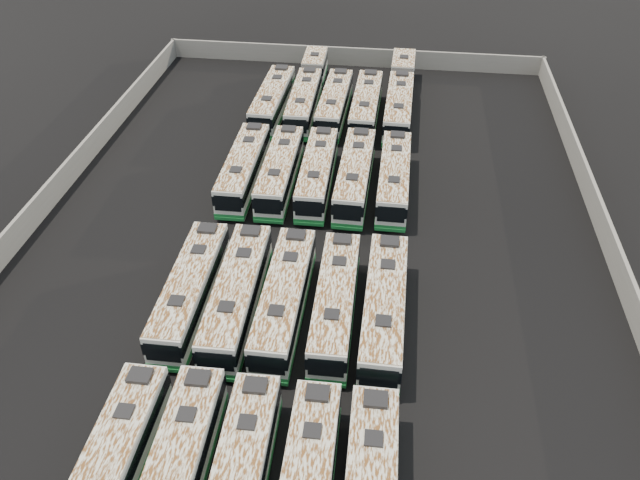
{
  "coord_description": "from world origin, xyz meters",
  "views": [
    {
      "loc": [
        5.52,
        -36.83,
        29.88
      ],
      "look_at": [
        0.83,
        -0.77,
        1.6
      ],
      "focal_mm": 35.0,
      "sensor_mm": 36.0,
      "label": 1
    }
  ],
  "objects_px": {
    "bus_midfront_right": "(335,303)",
    "bus_back_center": "(334,104)",
    "bus_midback_left": "(280,171)",
    "bus_front_left": "(176,475)",
    "bus_front_far_left": "(111,471)",
    "bus_midback_far_left": "(244,168)",
    "bus_midback_right": "(355,175)",
    "bus_back_right": "(366,106)",
    "bus_midfront_left": "(237,295)",
    "bus_back_left": "(308,90)",
    "bus_midfront_far_right": "(384,308)",
    "bus_midfront_far_left": "(191,290)",
    "bus_midback_far_right": "(394,178)",
    "bus_back_far_left": "(273,101)",
    "bus_midfront_center": "(284,299)",
    "bus_back_far_right": "(400,94)"
  },
  "relations": [
    {
      "from": "bus_back_far_left",
      "to": "bus_back_right",
      "type": "height_order",
      "value": "bus_back_far_left"
    },
    {
      "from": "bus_midfront_far_right",
      "to": "bus_back_center",
      "type": "distance_m",
      "value": 30.08
    },
    {
      "from": "bus_front_far_left",
      "to": "bus_back_left",
      "type": "xyz_separation_m",
      "value": [
        3.24,
        45.81,
        -0.01
      ]
    },
    {
      "from": "bus_front_left",
      "to": "bus_front_far_left",
      "type": "bearing_deg",
      "value": -178.01
    },
    {
      "from": "bus_midback_far_right",
      "to": "bus_midfront_center",
      "type": "bearing_deg",
      "value": -112.14
    },
    {
      "from": "bus_midfront_far_left",
      "to": "bus_back_far_left",
      "type": "bearing_deg",
      "value": 89.32
    },
    {
      "from": "bus_midback_left",
      "to": "bus_back_center",
      "type": "height_order",
      "value": "bus_back_center"
    },
    {
      "from": "bus_midback_far_right",
      "to": "bus_back_far_right",
      "type": "height_order",
      "value": "bus_back_far_right"
    },
    {
      "from": "bus_midback_right",
      "to": "bus_back_right",
      "type": "xyz_separation_m",
      "value": [
        -0.01,
        13.4,
        -0.01
      ]
    },
    {
      "from": "bus_midback_left",
      "to": "bus_back_center",
      "type": "relative_size",
      "value": 0.99
    },
    {
      "from": "bus_midfront_center",
      "to": "bus_midback_far_right",
      "type": "distance_m",
      "value": 17.24
    },
    {
      "from": "bus_midfront_far_left",
      "to": "bus_midback_far_left",
      "type": "distance_m",
      "value": 15.68
    },
    {
      "from": "bus_midfront_right",
      "to": "bus_midfront_far_right",
      "type": "relative_size",
      "value": 0.96
    },
    {
      "from": "bus_midback_right",
      "to": "bus_midback_far_right",
      "type": "xyz_separation_m",
      "value": [
        3.32,
        0.11,
        -0.04
      ]
    },
    {
      "from": "bus_midback_far_left",
      "to": "bus_midback_far_right",
      "type": "relative_size",
      "value": 1.01
    },
    {
      "from": "bus_midback_left",
      "to": "bus_front_far_left",
      "type": "bearing_deg",
      "value": -96.96
    },
    {
      "from": "bus_midfront_center",
      "to": "bus_midback_left",
      "type": "xyz_separation_m",
      "value": [
        -3.16,
        15.75,
        -0.04
      ]
    },
    {
      "from": "bus_midfront_far_right",
      "to": "bus_back_center",
      "type": "relative_size",
      "value": 1.03
    },
    {
      "from": "bus_front_far_left",
      "to": "bus_midback_left",
      "type": "bearing_deg",
      "value": 83.35
    },
    {
      "from": "bus_midback_left",
      "to": "bus_midback_right",
      "type": "xyz_separation_m",
      "value": [
        6.46,
        0.05,
        0.04
      ]
    },
    {
      "from": "bus_midfront_left",
      "to": "bus_back_center",
      "type": "relative_size",
      "value": 1.03
    },
    {
      "from": "bus_midfront_right",
      "to": "bus_back_left",
      "type": "height_order",
      "value": "bus_back_left"
    },
    {
      "from": "bus_front_far_left",
      "to": "bus_midfront_right",
      "type": "distance_m",
      "value": 16.71
    },
    {
      "from": "bus_midfront_right",
      "to": "bus_back_center",
      "type": "bearing_deg",
      "value": 95.69
    },
    {
      "from": "bus_midback_right",
      "to": "bus_midback_far_right",
      "type": "distance_m",
      "value": 3.32
    },
    {
      "from": "bus_midback_far_left",
      "to": "bus_midback_right",
      "type": "distance_m",
      "value": 9.64
    },
    {
      "from": "bus_front_left",
      "to": "bus_midfront_right",
      "type": "bearing_deg",
      "value": 62.64
    },
    {
      "from": "bus_midfront_left",
      "to": "bus_back_right",
      "type": "distance_m",
      "value": 29.98
    },
    {
      "from": "bus_back_right",
      "to": "bus_front_left",
      "type": "bearing_deg",
      "value": -97.63
    },
    {
      "from": "bus_midback_left",
      "to": "bus_back_far_left",
      "type": "bearing_deg",
      "value": 102.92
    },
    {
      "from": "bus_midback_far_left",
      "to": "bus_midback_far_right",
      "type": "distance_m",
      "value": 12.96
    },
    {
      "from": "bus_back_left",
      "to": "bus_back_right",
      "type": "relative_size",
      "value": 1.52
    },
    {
      "from": "bus_midfront_far_left",
      "to": "bus_back_right",
      "type": "bearing_deg",
      "value": 70.98
    },
    {
      "from": "bus_front_left",
      "to": "bus_back_center",
      "type": "xyz_separation_m",
      "value": [
        3.17,
        42.51,
        -0.0
      ]
    },
    {
      "from": "bus_back_far_right",
      "to": "bus_midback_right",
      "type": "bearing_deg",
      "value": -100.37
    },
    {
      "from": "bus_back_far_left",
      "to": "bus_back_far_right",
      "type": "xyz_separation_m",
      "value": [
        13.04,
        3.23,
        0.01
      ]
    },
    {
      "from": "bus_midfront_right",
      "to": "bus_back_left",
      "type": "bearing_deg",
      "value": 100.67
    },
    {
      "from": "bus_back_far_left",
      "to": "bus_back_center",
      "type": "relative_size",
      "value": 1.02
    },
    {
      "from": "bus_midfront_far_left",
      "to": "bus_back_left",
      "type": "xyz_separation_m",
      "value": [
        3.17,
        32.35,
        -0.02
      ]
    },
    {
      "from": "bus_front_far_left",
      "to": "bus_back_right",
      "type": "bearing_deg",
      "value": 76.92
    },
    {
      "from": "bus_midback_right",
      "to": "bus_back_right",
      "type": "bearing_deg",
      "value": 90.98
    },
    {
      "from": "bus_midfront_center",
      "to": "bus_midfront_right",
      "type": "bearing_deg",
      "value": 2.4
    },
    {
      "from": "bus_midback_left",
      "to": "bus_midfront_right",
      "type": "bearing_deg",
      "value": -67.89
    },
    {
      "from": "bus_front_far_left",
      "to": "bus_midfront_center",
      "type": "height_order",
      "value": "bus_midfront_center"
    },
    {
      "from": "bus_front_left",
      "to": "bus_back_left",
      "type": "height_order",
      "value": "bus_front_left"
    },
    {
      "from": "bus_front_far_left",
      "to": "bus_midback_far_left",
      "type": "distance_m",
      "value": 29.14
    },
    {
      "from": "bus_back_far_right",
      "to": "bus_midfront_far_right",
      "type": "bearing_deg",
      "value": -89.12
    },
    {
      "from": "bus_front_far_left",
      "to": "bus_back_right",
      "type": "height_order",
      "value": "bus_back_right"
    },
    {
      "from": "bus_midfront_center",
      "to": "bus_midfront_far_right",
      "type": "bearing_deg",
      "value": -0.37
    },
    {
      "from": "bus_midback_far_right",
      "to": "bus_back_far_right",
      "type": "xyz_separation_m",
      "value": [
        0.05,
        16.51,
        0.05
      ]
    }
  ]
}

